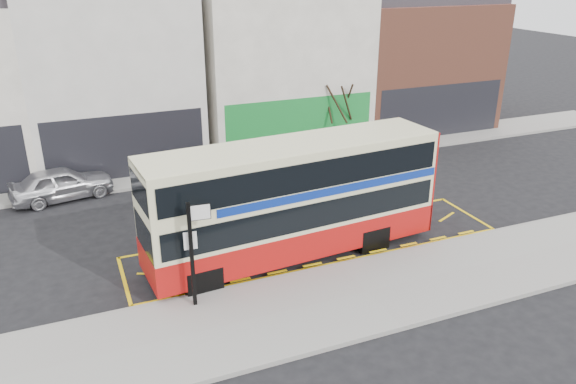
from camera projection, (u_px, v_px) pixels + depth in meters
name	position (u px, v px, depth m)	size (l,w,h in m)	color
ground	(334.00, 262.00, 19.72)	(120.00, 120.00, 0.00)	black
pavement	(367.00, 294.00, 17.72)	(40.00, 4.00, 0.15)	gray
kerb	(339.00, 265.00, 19.37)	(40.00, 0.15, 0.15)	gray
far_pavement	(239.00, 164.00, 29.09)	(50.00, 3.00, 0.15)	gray
road_markings	(315.00, 243.00, 21.08)	(14.00, 3.40, 0.01)	yellow
terrace_left	(108.00, 56.00, 28.55)	(8.00, 8.01, 11.80)	silver
terrace_green_shop	(273.00, 51.00, 31.82)	(9.00, 8.01, 11.30)	white
terrace_right	(407.00, 51.00, 35.18)	(9.00, 8.01, 10.30)	#98523C
double_decker_bus	(294.00, 198.00, 19.42)	(10.63, 3.21, 4.18)	beige
bus_stop_post	(193.00, 245.00, 16.32)	(0.83, 0.17, 3.36)	black
car_silver	(62.00, 183.00, 24.68)	(1.74, 4.32, 1.47)	silver
car_grey	(217.00, 171.00, 26.33)	(1.44, 4.14, 1.36)	#3E4145
car_white	(369.00, 149.00, 29.53)	(1.82, 4.47, 1.30)	silver
street_tree_right	(338.00, 92.00, 29.99)	(2.25, 2.25, 4.85)	#2F2115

